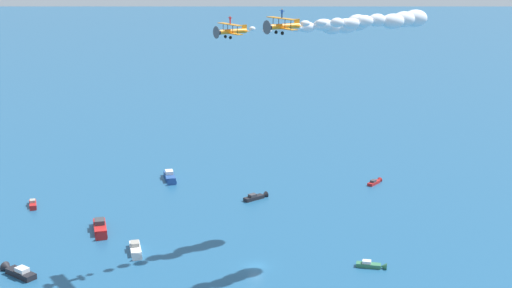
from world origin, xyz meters
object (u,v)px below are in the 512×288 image
object	(u,v)px
wingwalker_lead	(282,13)
wingwalker_wingman	(230,19)
motorboat_far_stbd	(136,250)
motorboat_inshore	(257,197)
biplane_lead	(282,26)
motorboat_near_centre	(373,265)
motorboat_offshore	(100,229)
motorboat_mid_cluster	(17,271)
motorboat_trailing	(375,182)
motorboat_outer_ring_a	(33,205)
motorboat_outer_ring_b	(170,178)
biplane_wingman	(230,31)

from	to	relation	value
wingwalker_lead	wingwalker_wingman	world-z (taller)	wingwalker_lead
motorboat_far_stbd	motorboat_inshore	world-z (taller)	motorboat_far_stbd
biplane_lead	motorboat_near_centre	bearing A→B (deg)	-147.23
motorboat_far_stbd	wingwalker_lead	size ratio (longest dim) A/B	5.33
motorboat_far_stbd	motorboat_offshore	world-z (taller)	motorboat_offshore
motorboat_inshore	wingwalker_lead	distance (m)	67.53
motorboat_offshore	wingwalker_lead	size ratio (longest dim) A/B	6.71
motorboat_offshore	motorboat_mid_cluster	world-z (taller)	motorboat_offshore
motorboat_offshore	motorboat_mid_cluster	size ratio (longest dim) A/B	1.19
motorboat_trailing	motorboat_mid_cluster	distance (m)	95.32
motorboat_inshore	wingwalker_wingman	size ratio (longest dim) A/B	4.24
motorboat_trailing	biplane_lead	distance (m)	80.18
motorboat_mid_cluster	motorboat_offshore	bearing A→B (deg)	-104.95
motorboat_outer_ring_a	wingwalker_wingman	world-z (taller)	wingwalker_wingman
motorboat_outer_ring_a	wingwalker_lead	world-z (taller)	wingwalker_lead
motorboat_near_centre	motorboat_trailing	bearing A→B (deg)	-87.45
motorboat_inshore	wingwalker_wingman	xyz separation A→B (m)	(-2.46, 33.50, 46.50)
motorboat_outer_ring_a	motorboat_offshore	bearing A→B (deg)	153.64
motorboat_mid_cluster	motorboat_far_stbd	bearing A→B (deg)	-141.71
wingwalker_lead	motorboat_near_centre	bearing A→B (deg)	-147.14
motorboat_trailing	biplane_lead	bearing A→B (deg)	77.58
motorboat_far_stbd	motorboat_inshore	distance (m)	41.48
motorboat_outer_ring_b	wingwalker_lead	xyz separation A→B (m)	(-40.85, 54.33, 48.34)
motorboat_outer_ring_a	wingwalker_wingman	distance (m)	73.18
motorboat_far_stbd	motorboat_offshore	xyz separation A→B (m)	(11.93, -8.71, 0.17)
motorboat_outer_ring_a	biplane_lead	bearing A→B (deg)	157.91
motorboat_offshore	motorboat_far_stbd	bearing A→B (deg)	143.88
motorboat_mid_cluster	motorboat_outer_ring_a	size ratio (longest dim) A/B	1.39
motorboat_outer_ring_a	motorboat_near_centre	bearing A→B (deg)	168.85
motorboat_offshore	motorboat_outer_ring_b	world-z (taller)	motorboat_offshore
motorboat_outer_ring_b	wingwalker_lead	bearing A→B (deg)	126.94
biplane_lead	wingwalker_lead	bearing A→B (deg)	112.74
motorboat_mid_cluster	wingwalker_lead	bearing A→B (deg)	-171.23
motorboat_inshore	motorboat_trailing	world-z (taller)	motorboat_inshore
motorboat_near_centre	wingwalker_lead	world-z (taller)	wingwalker_lead
motorboat_outer_ring_b	motorboat_far_stbd	bearing A→B (deg)	101.62
motorboat_inshore	motorboat_outer_ring_b	xyz separation A→B (m)	(26.48, -9.67, 0.23)
motorboat_mid_cluster	biplane_wingman	distance (m)	60.75
motorboat_offshore	wingwalker_lead	world-z (taller)	wingwalker_lead
motorboat_outer_ring_a	motorboat_outer_ring_b	distance (m)	37.35
motorboat_near_centre	wingwalker_lead	size ratio (longest dim) A/B	3.86
motorboat_near_centre	wingwalker_wingman	size ratio (longest dim) A/B	3.86
motorboat_inshore	motorboat_offshore	size ratio (longest dim) A/B	0.63
motorboat_near_centre	motorboat_mid_cluster	xyz separation A→B (m)	(65.52, 18.18, 0.20)
motorboat_outer_ring_b	biplane_wingman	xyz separation A→B (m)	(-28.93, 43.14, 44.11)
motorboat_far_stbd	biplane_lead	size ratio (longest dim) A/B	1.26
motorboat_offshore	wingwalker_wingman	world-z (taller)	wingwalker_wingman
motorboat_outer_ring_a	motorboat_trailing	bearing A→B (deg)	-155.26
motorboat_inshore	wingwalker_wingman	distance (m)	57.36
motorboat_trailing	motorboat_far_stbd	bearing A→B (deg)	51.72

